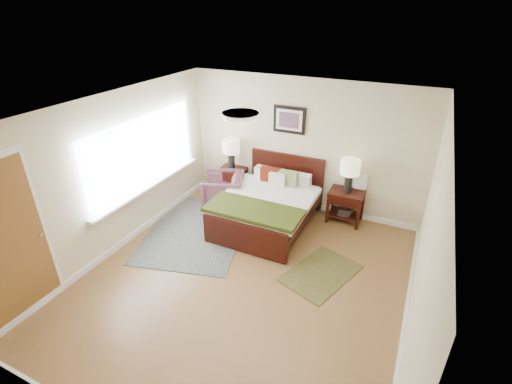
# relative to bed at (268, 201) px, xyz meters

# --- Properties ---
(floor) EXTENTS (5.00, 5.00, 0.00)m
(floor) POSITION_rel_bed_xyz_m (0.29, -1.55, -0.48)
(floor) COLOR olive
(floor) RESTS_ON ground
(back_wall) EXTENTS (4.50, 0.04, 2.50)m
(back_wall) POSITION_rel_bed_xyz_m (0.29, 0.95, 0.77)
(back_wall) COLOR beige
(back_wall) RESTS_ON ground
(front_wall) EXTENTS (4.50, 0.04, 2.50)m
(front_wall) POSITION_rel_bed_xyz_m (0.29, -4.05, 0.77)
(front_wall) COLOR beige
(front_wall) RESTS_ON ground
(left_wall) EXTENTS (0.04, 5.00, 2.50)m
(left_wall) POSITION_rel_bed_xyz_m (-1.96, -1.55, 0.77)
(left_wall) COLOR beige
(left_wall) RESTS_ON ground
(right_wall) EXTENTS (0.04, 5.00, 2.50)m
(right_wall) POSITION_rel_bed_xyz_m (2.54, -1.55, 0.77)
(right_wall) COLOR beige
(right_wall) RESTS_ON ground
(ceiling) EXTENTS (4.50, 5.00, 0.02)m
(ceiling) POSITION_rel_bed_xyz_m (0.29, -1.55, 2.02)
(ceiling) COLOR white
(ceiling) RESTS_ON back_wall
(window) EXTENTS (0.11, 2.72, 1.32)m
(window) POSITION_rel_bed_xyz_m (-1.91, -0.85, 0.90)
(window) COLOR silver
(window) RESTS_ON left_wall
(door) EXTENTS (0.06, 1.00, 2.18)m
(door) POSITION_rel_bed_xyz_m (-1.94, -3.30, 0.59)
(door) COLOR silver
(door) RESTS_ON ground
(ceil_fixture) EXTENTS (0.44, 0.44, 0.08)m
(ceil_fixture) POSITION_rel_bed_xyz_m (0.29, -1.55, 1.98)
(ceil_fixture) COLOR white
(ceil_fixture) RESTS_ON ceiling
(bed) EXTENTS (1.60, 1.92, 1.04)m
(bed) POSITION_rel_bed_xyz_m (0.00, 0.00, 0.00)
(bed) COLOR black
(bed) RESTS_ON ground
(wall_art) EXTENTS (0.62, 0.05, 0.50)m
(wall_art) POSITION_rel_bed_xyz_m (0.00, 0.92, 1.24)
(wall_art) COLOR black
(wall_art) RESTS_ON back_wall
(nightstand_left) EXTENTS (0.52, 0.47, 0.62)m
(nightstand_left) POSITION_rel_bed_xyz_m (-1.12, 0.70, 0.01)
(nightstand_left) COLOR black
(nightstand_left) RESTS_ON ground
(nightstand_right) EXTENTS (0.61, 0.46, 0.61)m
(nightstand_right) POSITION_rel_bed_xyz_m (1.23, 0.70, -0.11)
(nightstand_right) COLOR black
(nightstand_right) RESTS_ON ground
(lamp_left) EXTENTS (0.34, 0.34, 0.61)m
(lamp_left) POSITION_rel_bed_xyz_m (-1.12, 0.72, 0.57)
(lamp_left) COLOR black
(lamp_left) RESTS_ON nightstand_left
(lamp_right) EXTENTS (0.34, 0.34, 0.61)m
(lamp_right) POSITION_rel_bed_xyz_m (1.23, 0.72, 0.56)
(lamp_right) COLOR black
(lamp_right) RESTS_ON nightstand_right
(armchair) EXTENTS (0.99, 0.98, 0.70)m
(armchair) POSITION_rel_bed_xyz_m (-1.05, 0.21, -0.13)
(armchair) COLOR brown
(armchair) RESTS_ON ground
(rug_persian) EXTENTS (2.17, 2.66, 0.01)m
(rug_persian) POSITION_rel_bed_xyz_m (-1.06, -0.74, -0.47)
(rug_persian) COLOR #0D2345
(rug_persian) RESTS_ON ground
(rug_navy) EXTENTS (1.13, 1.37, 0.01)m
(rug_navy) POSITION_rel_bed_xyz_m (1.28, -0.93, -0.47)
(rug_navy) COLOR black
(rug_navy) RESTS_ON ground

